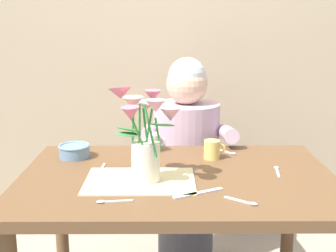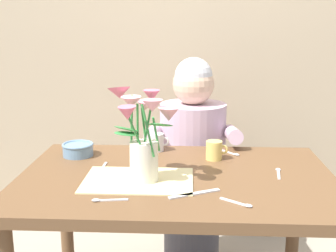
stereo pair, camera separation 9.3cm
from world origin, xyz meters
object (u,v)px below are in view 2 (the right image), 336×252
at_px(flower_vase, 143,134).
at_px(coffee_cup, 156,142).
at_px(seated_person, 192,167).
at_px(ceramic_mug, 214,150).
at_px(dinner_knife, 194,194).
at_px(ceramic_bowl, 78,149).

distance_m(flower_vase, coffee_cup, 0.41).
relative_size(seated_person, ceramic_mug, 12.20).
height_order(seated_person, coffee_cup, seated_person).
bearing_deg(flower_vase, seated_person, 75.18).
distance_m(dinner_knife, ceramic_mug, 0.40).
relative_size(flower_vase, ceramic_bowl, 2.55).
bearing_deg(flower_vase, ceramic_bowl, 136.91).
bearing_deg(seated_person, coffee_cup, -118.28).
relative_size(seated_person, dinner_knife, 5.97).
xyz_separation_m(seated_person, flower_vase, (-0.18, -0.69, 0.36)).
bearing_deg(ceramic_mug, dinner_knife, -102.47).
bearing_deg(ceramic_bowl, flower_vase, -43.09).
distance_m(dinner_knife, coffee_cup, 0.53).
bearing_deg(dinner_knife, flower_vase, 121.19).
bearing_deg(dinner_knife, ceramic_mug, 50.97).
bearing_deg(flower_vase, dinner_knife, -32.25).
bearing_deg(ceramic_bowl, dinner_knife, -39.47).
height_order(ceramic_mug, coffee_cup, same).
bearing_deg(ceramic_bowl, coffee_cup, 15.24).
xyz_separation_m(flower_vase, ceramic_bowl, (-0.32, 0.30, -0.15)).
height_order(flower_vase, ceramic_bowl, flower_vase).
relative_size(dinner_knife, coffee_cup, 2.04).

